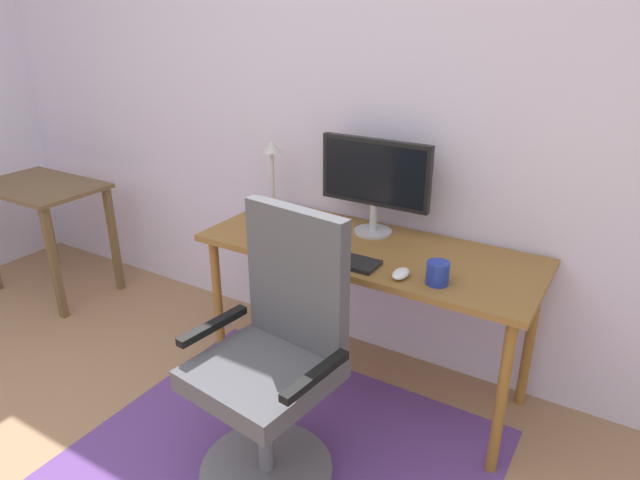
{
  "coord_description": "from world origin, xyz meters",
  "views": [
    {
      "loc": [
        1.31,
        -0.24,
        1.73
      ],
      "look_at": [
        0.21,
        1.58,
        0.83
      ],
      "focal_mm": 31.27,
      "sensor_mm": 36.0,
      "label": 1
    }
  ],
  "objects_px": {
    "desk": "(367,262)",
    "desk_lamp": "(272,164)",
    "coffee_cup": "(438,273)",
    "cell_phone": "(291,227)",
    "monitor": "(375,177)",
    "office_chair": "(274,376)",
    "keyboard": "(331,257)",
    "side_table": "(43,204)",
    "computer_mouse": "(401,274)"
  },
  "relations": [
    {
      "from": "keyboard",
      "to": "side_table",
      "type": "bearing_deg",
      "value": 179.05
    },
    {
      "from": "desk_lamp",
      "to": "coffee_cup",
      "type": "bearing_deg",
      "value": -18.93
    },
    {
      "from": "monitor",
      "to": "coffee_cup",
      "type": "distance_m",
      "value": 0.61
    },
    {
      "from": "desk",
      "to": "cell_phone",
      "type": "xyz_separation_m",
      "value": [
        -0.42,
        0.0,
        0.08
      ]
    },
    {
      "from": "monitor",
      "to": "coffee_cup",
      "type": "relative_size",
      "value": 5.86
    },
    {
      "from": "computer_mouse",
      "to": "cell_phone",
      "type": "xyz_separation_m",
      "value": [
        -0.67,
        0.21,
        -0.01
      ]
    },
    {
      "from": "desk",
      "to": "computer_mouse",
      "type": "bearing_deg",
      "value": -39.84
    },
    {
      "from": "desk",
      "to": "desk_lamp",
      "type": "height_order",
      "value": "desk_lamp"
    },
    {
      "from": "desk",
      "to": "keyboard",
      "type": "height_order",
      "value": "keyboard"
    },
    {
      "from": "monitor",
      "to": "desk_lamp",
      "type": "bearing_deg",
      "value": 179.11
    },
    {
      "from": "keyboard",
      "to": "office_chair",
      "type": "relative_size",
      "value": 0.4
    },
    {
      "from": "desk",
      "to": "computer_mouse",
      "type": "xyz_separation_m",
      "value": [
        0.25,
        -0.21,
        0.09
      ]
    },
    {
      "from": "desk_lamp",
      "to": "office_chair",
      "type": "xyz_separation_m",
      "value": [
        0.6,
        -0.85,
        -0.54
      ]
    },
    {
      "from": "monitor",
      "to": "side_table",
      "type": "height_order",
      "value": "monitor"
    },
    {
      "from": "monitor",
      "to": "side_table",
      "type": "bearing_deg",
      "value": -171.25
    },
    {
      "from": "keyboard",
      "to": "desk",
      "type": "bearing_deg",
      "value": 68.72
    },
    {
      "from": "keyboard",
      "to": "cell_phone",
      "type": "xyz_separation_m",
      "value": [
        -0.34,
        0.2,
        -0.0
      ]
    },
    {
      "from": "coffee_cup",
      "to": "monitor",
      "type": "bearing_deg",
      "value": 142.42
    },
    {
      "from": "monitor",
      "to": "desk",
      "type": "bearing_deg",
      "value": -70.56
    },
    {
      "from": "monitor",
      "to": "office_chair",
      "type": "distance_m",
      "value": 1.01
    },
    {
      "from": "monitor",
      "to": "keyboard",
      "type": "bearing_deg",
      "value": -93.25
    },
    {
      "from": "desk",
      "to": "office_chair",
      "type": "xyz_separation_m",
      "value": [
        -0.04,
        -0.68,
        -0.21
      ]
    },
    {
      "from": "desk",
      "to": "office_chair",
      "type": "relative_size",
      "value": 1.42
    },
    {
      "from": "computer_mouse",
      "to": "office_chair",
      "type": "relative_size",
      "value": 0.1
    },
    {
      "from": "coffee_cup",
      "to": "side_table",
      "type": "distance_m",
      "value": 2.57
    },
    {
      "from": "coffee_cup",
      "to": "office_chair",
      "type": "bearing_deg",
      "value": -130.91
    },
    {
      "from": "cell_phone",
      "to": "desk_lamp",
      "type": "relative_size",
      "value": 0.38
    },
    {
      "from": "desk",
      "to": "coffee_cup",
      "type": "relative_size",
      "value": 16.75
    },
    {
      "from": "monitor",
      "to": "keyboard",
      "type": "height_order",
      "value": "monitor"
    },
    {
      "from": "coffee_cup",
      "to": "desk_lamp",
      "type": "height_order",
      "value": "desk_lamp"
    },
    {
      "from": "desk_lamp",
      "to": "keyboard",
      "type": "bearing_deg",
      "value": -33.23
    },
    {
      "from": "computer_mouse",
      "to": "keyboard",
      "type": "bearing_deg",
      "value": 178.32
    },
    {
      "from": "desk",
      "to": "coffee_cup",
      "type": "xyz_separation_m",
      "value": [
        0.39,
        -0.18,
        0.12
      ]
    },
    {
      "from": "coffee_cup",
      "to": "office_chair",
      "type": "xyz_separation_m",
      "value": [
        -0.43,
        -0.5,
        -0.33
      ]
    },
    {
      "from": "desk",
      "to": "keyboard",
      "type": "xyz_separation_m",
      "value": [
        -0.08,
        -0.2,
        0.08
      ]
    },
    {
      "from": "desk_lamp",
      "to": "office_chair",
      "type": "bearing_deg",
      "value": -54.8
    },
    {
      "from": "keyboard",
      "to": "computer_mouse",
      "type": "relative_size",
      "value": 4.13
    },
    {
      "from": "coffee_cup",
      "to": "keyboard",
      "type": "bearing_deg",
      "value": -178.13
    },
    {
      "from": "computer_mouse",
      "to": "side_table",
      "type": "distance_m",
      "value": 2.43
    },
    {
      "from": "coffee_cup",
      "to": "cell_phone",
      "type": "relative_size",
      "value": 0.65
    },
    {
      "from": "computer_mouse",
      "to": "coffee_cup",
      "type": "xyz_separation_m",
      "value": [
        0.14,
        0.02,
        0.03
      ]
    },
    {
      "from": "monitor",
      "to": "cell_phone",
      "type": "bearing_deg",
      "value": -156.58
    },
    {
      "from": "cell_phone",
      "to": "office_chair",
      "type": "relative_size",
      "value": 0.13
    },
    {
      "from": "office_chair",
      "to": "keyboard",
      "type": "bearing_deg",
      "value": 101.32
    },
    {
      "from": "desk",
      "to": "coffee_cup",
      "type": "height_order",
      "value": "coffee_cup"
    },
    {
      "from": "keyboard",
      "to": "side_table",
      "type": "relative_size",
      "value": 0.56
    },
    {
      "from": "computer_mouse",
      "to": "cell_phone",
      "type": "bearing_deg",
      "value": 162.45
    },
    {
      "from": "keyboard",
      "to": "coffee_cup",
      "type": "distance_m",
      "value": 0.47
    },
    {
      "from": "keyboard",
      "to": "desk_lamp",
      "type": "bearing_deg",
      "value": 146.77
    },
    {
      "from": "office_chair",
      "to": "computer_mouse",
      "type": "bearing_deg",
      "value": 65.39
    }
  ]
}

